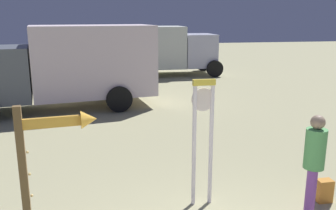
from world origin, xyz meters
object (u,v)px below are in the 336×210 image
Objects in this scene: person_near_clock at (314,161)px; backpack at (324,191)px; box_truck_near at (74,64)px; arrow_sign at (50,152)px; box_truck_far at (155,48)px; standing_clock at (203,131)px.

person_near_clock reaches higher than backpack.
backpack is 9.29m from box_truck_near.
arrow_sign is 0.32× the size of box_truck_far.
backpack is at bearing -86.78° from box_truck_far.
box_truck_near is at bearing 108.91° from standing_clock.
person_near_clock is at bearing -88.74° from box_truck_far.
box_truck_near reaches higher than standing_clock.
box_truck_near reaches higher than backpack.
box_truck_near is (-4.75, 7.87, 1.38)m from backpack.
arrow_sign is 5.09× the size of backpack.
backpack is (4.55, 0.48, -1.25)m from arrow_sign.
box_truck_near reaches higher than arrow_sign.
person_near_clock is at bearing -62.67° from box_truck_near.
person_near_clock is (4.05, 0.13, -0.49)m from arrow_sign.
standing_clock is at bearing -71.09° from box_truck_near.
arrow_sign is at bearing -103.77° from box_truck_far.
person_near_clock is 0.26× the size of box_truck_far.
standing_clock reaches higher than backpack.
arrow_sign is 8.35m from box_truck_near.
standing_clock is at bearing -95.34° from box_truck_far.
person_near_clock is 0.27× the size of box_truck_near.
standing_clock is at bearing 19.24° from arrow_sign.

